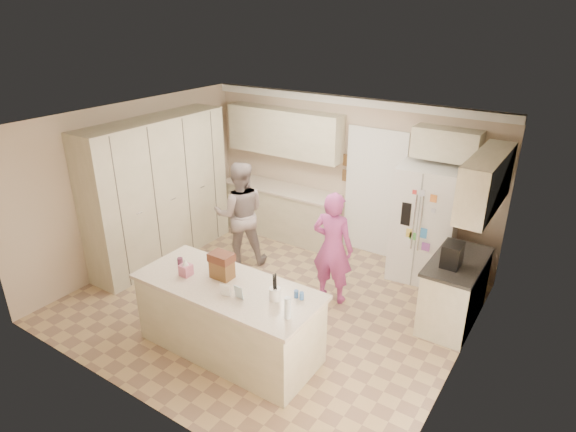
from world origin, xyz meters
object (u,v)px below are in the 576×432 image
Objects in this scene: dollhouse_body at (222,269)px; teen_boy at (240,214)px; island_base at (229,319)px; utensil_crock at (275,294)px; coffee_maker at (452,255)px; teen_girl at (333,248)px; refrigerator at (425,224)px; tissue_box at (186,270)px.

dollhouse_body is 0.15× the size of teen_boy.
island_base is 0.86m from utensil_crock.
dollhouse_body is 2.10m from teen_boy.
teen_girl reaches higher than coffee_maker.
utensil_crock is 2.65m from teen_boy.
teen_girl is at bearing 135.51° from teen_boy.
coffee_maker is 2.87m from island_base.
tissue_box is (-1.89, -3.11, 0.10)m from refrigerator.
teen_boy is at bearing 110.60° from tissue_box.
refrigerator reaches higher than teen_girl.
coffee_maker is 0.17× the size of teen_boy.
refrigerator reaches higher than coffee_maker.
refrigerator reaches higher than teen_boy.
island_base is 2.29m from teen_boy.
refrigerator is at bearing -127.33° from teen_girl.
coffee_maker is (0.71, -1.11, 0.17)m from refrigerator.
utensil_crock is 0.80m from dollhouse_body.
utensil_crock reaches higher than tissue_box.
refrigerator is 3.27m from dollhouse_body.
tissue_box is 0.09× the size of teen_girl.
teen_girl is at bearing -129.19° from refrigerator.
refrigerator is 2.87m from teen_boy.
island_base is at bearing -175.60° from utensil_crock.
island_base is at bearing -137.17° from coffee_maker.
utensil_crock is at bearing -109.51° from refrigerator.
teen_boy is (-2.62, -1.16, -0.04)m from refrigerator.
dollhouse_body is at bearing -123.49° from refrigerator.
island_base is at bearing 85.52° from teen_boy.
teen_girl is at bearing 95.67° from utensil_crock.
teen_girl reaches higher than utensil_crock.
coffee_maker is 0.18× the size of teen_girl.
tissue_box is 2.09m from teen_boy.
refrigerator is at bearing 62.93° from dollhouse_body.
teen_boy reaches higher than island_base.
utensil_crock is 1.66m from teen_girl.
tissue_box is at bearing 71.40° from teen_boy.
coffee_maker is 1.60m from teen_girl.
utensil_crock reaches higher than island_base.
teen_girl is at bearing 68.16° from dollhouse_body.
coffee_maker is at bearing 52.88° from utensil_crock.
refrigerator is 1.33m from coffee_maker.
coffee_maker reaches higher than dollhouse_body.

